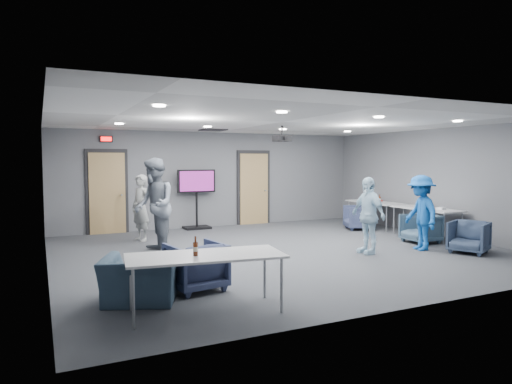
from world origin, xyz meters
name	(u,v)px	position (x,y,z in m)	size (l,w,h in m)	color
floor	(282,251)	(0.00, 0.00, 0.00)	(9.00, 9.00, 0.00)	#3C3F44
ceiling	(282,122)	(0.00, 0.00, 2.70)	(9.00, 9.00, 0.00)	white
wall_back	(215,180)	(0.00, 4.00, 1.35)	(9.00, 0.02, 2.70)	slate
wall_front	(430,203)	(0.00, -4.00, 1.35)	(9.00, 0.02, 2.70)	slate
wall_left	(45,194)	(-4.50, 0.00, 1.35)	(0.02, 8.00, 2.70)	slate
wall_right	(439,182)	(4.50, 0.00, 1.35)	(0.02, 8.00, 2.70)	slate
door_left	(107,193)	(-3.00, 3.95, 1.07)	(1.06, 0.17, 2.24)	black
door_right	(254,188)	(1.20, 3.95, 1.07)	(1.06, 0.17, 2.24)	black
exit_sign	(106,139)	(-3.00, 3.93, 2.45)	(0.32, 0.08, 0.16)	black
hvac_diffuser	(213,130)	(-0.50, 2.80, 2.69)	(0.60, 0.60, 0.03)	black
downlights	(282,123)	(0.00, 0.00, 2.68)	(6.18, 3.78, 0.02)	white
person_a	(141,208)	(-2.44, 2.46, 0.79)	(0.57, 0.38, 1.57)	#9A9C9A
person_b	(154,206)	(-2.47, 0.91, 0.98)	(0.95, 0.74, 1.96)	slate
person_c	(368,215)	(1.46, -0.98, 0.78)	(0.92, 0.38, 1.57)	#C6E9FF
person_d	(421,213)	(2.70, -1.19, 0.80)	(1.03, 0.59, 1.59)	#1A55AA
chair_right_a	(359,217)	(3.33, 1.69, 0.33)	(0.71, 0.73, 0.67)	#3A4365
chair_right_b	(421,228)	(3.35, -0.55, 0.33)	(0.71, 0.73, 0.66)	#3E576B
chair_right_c	(469,237)	(3.35, -1.86, 0.33)	(0.71, 0.73, 0.66)	#37455F
chair_front_a	(196,266)	(-2.54, -2.00, 0.35)	(0.75, 0.78, 0.71)	#3B4467
chair_front_b	(140,280)	(-3.41, -2.26, 0.31)	(0.96, 0.84, 0.62)	#364A5D
table_right_a	(375,203)	(4.00, 1.81, 0.68)	(0.74, 1.79, 0.73)	silver
table_right_b	(426,210)	(4.00, -0.09, 0.68)	(0.74, 1.78, 0.73)	silver
table_front_left	(205,258)	(-2.73, -3.00, 0.69)	(2.04, 1.07, 0.73)	silver
bottle_front	(196,249)	(-2.87, -3.01, 0.82)	(0.06, 0.06, 0.24)	#5C250F
bottle_right	(380,199)	(4.03, 1.65, 0.81)	(0.06, 0.06, 0.22)	#5C250F
snack_box	(379,201)	(4.16, 1.84, 0.75)	(0.21, 0.14, 0.05)	#C83932
wrapper	(441,208)	(4.11, -0.43, 0.75)	(0.22, 0.15, 0.05)	white
tv_stand	(197,195)	(-0.65, 3.75, 0.93)	(1.07, 0.51, 1.65)	black
projector	(282,138)	(0.42, 0.78, 2.40)	(0.37, 0.35, 0.36)	black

